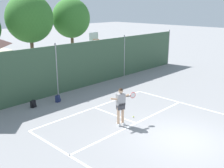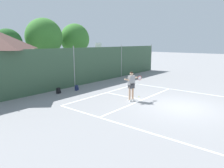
{
  "view_description": "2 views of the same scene",
  "coord_description": "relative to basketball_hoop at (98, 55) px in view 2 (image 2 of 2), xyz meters",
  "views": [
    {
      "loc": [
        -9.56,
        -5.06,
        5.58
      ],
      "look_at": [
        0.9,
        4.98,
        1.3
      ],
      "focal_mm": 43.14,
      "sensor_mm": 36.0,
      "label": 1
    },
    {
      "loc": [
        -11.18,
        -4.07,
        3.63
      ],
      "look_at": [
        -1.25,
        3.98,
        1.03
      ],
      "focal_mm": 33.23,
      "sensor_mm": 36.0,
      "label": 2
    }
  ],
  "objects": [
    {
      "name": "court_markings",
      "position": [
        -4.59,
        -9.88,
        -2.31
      ],
      "size": [
        8.3,
        11.1,
        0.01
      ],
      "color": "white",
      "rests_on": "ground"
    },
    {
      "name": "tennis_player",
      "position": [
        -5.26,
        -7.63,
        -1.2
      ],
      "size": [
        1.41,
        0.4,
        1.85
      ],
      "color": "silver",
      "rests_on": "ground"
    },
    {
      "name": "backpack_black",
      "position": [
        -6.95,
        -2.5,
        -2.12
      ],
      "size": [
        0.32,
        0.3,
        0.46
      ],
      "color": "black",
      "rests_on": "ground"
    },
    {
      "name": "backpack_navy",
      "position": [
        -5.48,
        -2.77,
        -2.12
      ],
      "size": [
        0.33,
        0.33,
        0.46
      ],
      "color": "navy",
      "rests_on": "ground"
    },
    {
      "name": "ground_plane",
      "position": [
        -4.59,
        -10.53,
        -2.31
      ],
      "size": [
        120.0,
        120.0,
        0.0
      ],
      "primitive_type": "plane",
      "color": "gray"
    },
    {
      "name": "tennis_ball",
      "position": [
        -4.13,
        -7.5,
        -2.28
      ],
      "size": [
        0.07,
        0.07,
        0.07
      ],
      "primitive_type": "sphere",
      "color": "#CCE033",
      "rests_on": "ground"
    },
    {
      "name": "chainlink_fence",
      "position": [
        -4.59,
        -1.53,
        -0.72
      ],
      "size": [
        26.09,
        0.09,
        3.32
      ],
      "color": "#38563D",
      "rests_on": "ground"
    },
    {
      "name": "basketball_hoop",
      "position": [
        0.0,
        0.0,
        0.0
      ],
      "size": [
        0.9,
        0.67,
        3.55
      ],
      "color": "#9E9EA3",
      "rests_on": "ground"
    },
    {
      "name": "treeline_backdrop",
      "position": [
        -5.19,
        10.22,
        1.9
      ],
      "size": [
        26.9,
        4.65,
        7.18
      ],
      "color": "brown",
      "rests_on": "ground"
    }
  ]
}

